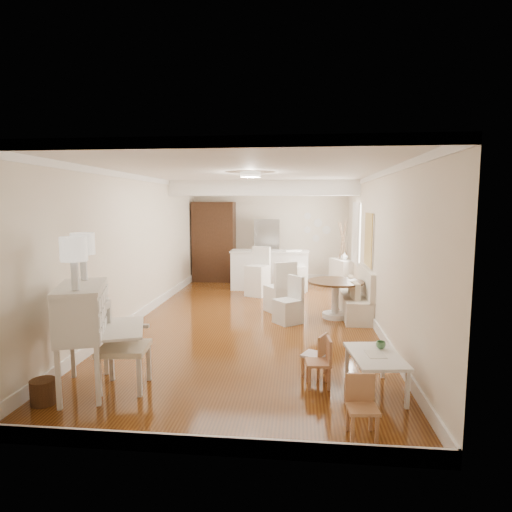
% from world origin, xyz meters
% --- Properties ---
extents(room, '(9.00, 9.04, 2.82)m').
position_xyz_m(room, '(0.04, 0.32, 1.98)').
color(room, brown).
rests_on(room, ground).
extents(secretary_bureau, '(1.31, 1.32, 1.30)m').
position_xyz_m(secretary_bureau, '(-1.70, -3.31, 0.65)').
color(secretary_bureau, silver).
rests_on(secretary_bureau, ground).
extents(gustavian_armchair, '(0.67, 0.67, 1.05)m').
position_xyz_m(gustavian_armchair, '(-1.24, -3.20, 0.53)').
color(gustavian_armchair, beige).
rests_on(gustavian_armchair, ground).
extents(wicker_basket, '(0.31, 0.31, 0.28)m').
position_xyz_m(wicker_basket, '(-2.00, -3.69, 0.14)').
color(wicker_basket, '#503019').
rests_on(wicker_basket, ground).
extents(kids_table, '(0.67, 1.00, 0.47)m').
position_xyz_m(kids_table, '(1.78, -3.01, 0.23)').
color(kids_table, white).
rests_on(kids_table, ground).
extents(kids_chair_a, '(0.32, 0.32, 0.62)m').
position_xyz_m(kids_chair_a, '(1.11, -2.91, 0.31)').
color(kids_chair_a, '#B17650').
rests_on(kids_chair_a, ground).
extents(kids_chair_b, '(0.37, 0.37, 0.58)m').
position_xyz_m(kids_chair_b, '(1.07, -2.57, 0.29)').
color(kids_chair_b, tan).
rests_on(kids_chair_b, ground).
extents(kids_chair_c, '(0.31, 0.31, 0.60)m').
position_xyz_m(kids_chair_c, '(1.49, -4.04, 0.30)').
color(kids_chair_c, tan).
rests_on(kids_chair_c, ground).
extents(banquette, '(0.52, 1.60, 0.98)m').
position_xyz_m(banquette, '(1.99, 0.50, 0.49)').
color(banquette, silver).
rests_on(banquette, ground).
extents(dining_table, '(1.31, 1.31, 0.74)m').
position_xyz_m(dining_table, '(1.59, 0.36, 0.37)').
color(dining_table, '#4A2E18').
rests_on(dining_table, ground).
extents(slip_chair_near, '(0.61, 0.61, 0.89)m').
position_xyz_m(slip_chair_near, '(0.67, -0.11, 0.45)').
color(slip_chair_near, silver).
rests_on(slip_chair_near, ground).
extents(slip_chair_far, '(0.72, 0.72, 1.07)m').
position_xyz_m(slip_chair_far, '(0.47, 0.76, 0.54)').
color(slip_chair_far, silver).
rests_on(slip_chair_far, ground).
extents(breakfast_counter, '(2.05, 0.65, 1.03)m').
position_xyz_m(breakfast_counter, '(0.10, 3.10, 0.52)').
color(breakfast_counter, white).
rests_on(breakfast_counter, ground).
extents(bar_stool_left, '(0.63, 0.63, 1.20)m').
position_xyz_m(bar_stool_left, '(-0.14, 2.27, 0.60)').
color(bar_stool_left, white).
rests_on(bar_stool_left, ground).
extents(bar_stool_right, '(0.55, 0.55, 1.07)m').
position_xyz_m(bar_stool_right, '(0.78, 2.79, 0.54)').
color(bar_stool_right, white).
rests_on(bar_stool_right, ground).
extents(pantry_cabinet, '(1.20, 0.60, 2.30)m').
position_xyz_m(pantry_cabinet, '(-1.60, 4.18, 1.15)').
color(pantry_cabinet, '#381E11').
rests_on(pantry_cabinet, ground).
extents(fridge, '(0.75, 0.65, 1.80)m').
position_xyz_m(fridge, '(0.30, 4.15, 0.90)').
color(fridge, silver).
rests_on(fridge, ground).
extents(sideboard, '(0.66, 0.92, 0.80)m').
position_xyz_m(sideboard, '(2.00, 3.21, 0.40)').
color(sideboard, white).
rests_on(sideboard, ground).
extents(pencil_cup, '(0.15, 0.15, 0.09)m').
position_xyz_m(pencil_cup, '(1.88, -2.79, 0.51)').
color(pencil_cup, '#518C5B').
rests_on(pencil_cup, kids_table).
extents(branch_vase, '(0.23, 0.23, 0.19)m').
position_xyz_m(branch_vase, '(2.04, 3.18, 0.90)').
color(branch_vase, white).
rests_on(branch_vase, sideboard).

